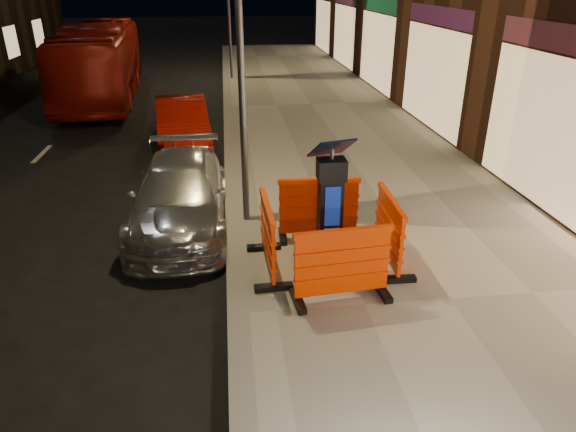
{
  "coord_description": "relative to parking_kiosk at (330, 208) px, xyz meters",
  "views": [
    {
      "loc": [
        -0.0,
        -5.79,
        4.3
      ],
      "look_at": [
        0.8,
        1.0,
        1.1
      ],
      "focal_mm": 32.0,
      "sensor_mm": 36.0,
      "label": 1
    }
  ],
  "objects": [
    {
      "name": "barrier_kerbside",
      "position": [
        -0.95,
        0.0,
        -0.43
      ],
      "size": [
        0.64,
        1.43,
        1.1
      ],
      "primitive_type": "cube",
      "rotation": [
        0.0,
        0.0,
        1.61
      ],
      "color": "#E83300",
      "rests_on": "sidewalk"
    },
    {
      "name": "sidewalk",
      "position": [
        1.54,
        -1.14,
        -1.06
      ],
      "size": [
        6.0,
        60.0,
        0.15
      ],
      "primitive_type": "cube",
      "color": "gray",
      "rests_on": "ground"
    },
    {
      "name": "ground_plane",
      "position": [
        -1.46,
        -1.14,
        -1.13
      ],
      "size": [
        120.0,
        120.0,
        0.0
      ],
      "primitive_type": "plane",
      "color": "black",
      "rests_on": "ground"
    },
    {
      "name": "street_lamp_mid",
      "position": [
        -1.21,
        1.86,
        2.02
      ],
      "size": [
        0.12,
        0.12,
        6.0
      ],
      "primitive_type": "cylinder",
      "color": "#3F3F44",
      "rests_on": "sidewalk"
    },
    {
      "name": "bus_doubledecker",
      "position": [
        -6.16,
        13.96,
        -1.13
      ],
      "size": [
        3.16,
        10.01,
        2.74
      ],
      "primitive_type": "imported",
      "rotation": [
        0.0,
        0.0,
        0.09
      ],
      "color": "maroon",
      "rests_on": "ground"
    },
    {
      "name": "parking_kiosk",
      "position": [
        0.0,
        0.0,
        0.0
      ],
      "size": [
        0.62,
        0.62,
        1.96
      ],
      "primitive_type": "cube",
      "rotation": [
        0.0,
        0.0,
        0.01
      ],
      "color": "black",
      "rests_on": "sidewalk"
    },
    {
      "name": "car_silver",
      "position": [
        -2.43,
        2.03,
        -1.13
      ],
      "size": [
        1.73,
        4.23,
        1.23
      ],
      "primitive_type": "imported",
      "rotation": [
        0.0,
        0.0,
        0.0
      ],
      "color": "silver",
      "rests_on": "ground"
    },
    {
      "name": "car_red",
      "position": [
        -2.73,
        7.27,
        -1.13
      ],
      "size": [
        1.77,
        3.99,
        1.27
      ],
      "primitive_type": "imported",
      "rotation": [
        0.0,
        0.0,
        0.11
      ],
      "color": "maroon",
      "rests_on": "ground"
    },
    {
      "name": "barrier_front",
      "position": [
        -0.0,
        -0.95,
        -0.43
      ],
      "size": [
        1.45,
        0.71,
        1.1
      ],
      "primitive_type": "cube",
      "rotation": [
        0.0,
        0.0,
        0.09
      ],
      "color": "#E83300",
      "rests_on": "sidewalk"
    },
    {
      "name": "kerb",
      "position": [
        -1.46,
        -1.14,
        -1.06
      ],
      "size": [
        0.3,
        60.0,
        0.15
      ],
      "primitive_type": "cube",
      "color": "slate",
      "rests_on": "ground"
    },
    {
      "name": "barrier_back",
      "position": [
        0.0,
        0.95,
        -0.43
      ],
      "size": [
        1.43,
        0.64,
        1.1
      ],
      "primitive_type": "cube",
      "rotation": [
        0.0,
        0.0,
        -0.05
      ],
      "color": "#E83300",
      "rests_on": "sidewalk"
    },
    {
      "name": "barrier_bldgside",
      "position": [
        0.95,
        0.0,
        -0.43
      ],
      "size": [
        0.62,
        1.42,
        1.1
      ],
      "primitive_type": "cube",
      "rotation": [
        0.0,
        0.0,
        1.54
      ],
      "color": "#E83300",
      "rests_on": "sidewalk"
    },
    {
      "name": "street_lamp_far",
      "position": [
        -1.21,
        16.86,
        2.02
      ],
      "size": [
        0.12,
        0.12,
        6.0
      ],
      "primitive_type": "cylinder",
      "color": "#3F3F44",
      "rests_on": "sidewalk"
    }
  ]
}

